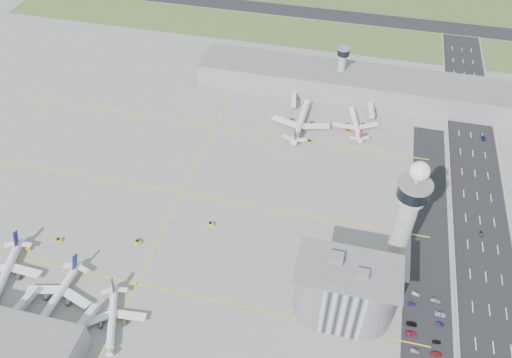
% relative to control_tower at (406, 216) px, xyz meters
% --- Properties ---
extents(ground, '(1000.00, 1000.00, 0.00)m').
position_rel_control_tower_xyz_m(ground, '(-72.00, -8.00, -35.04)').
color(ground, gray).
extents(grass_strip_0, '(480.00, 50.00, 0.08)m').
position_rel_control_tower_xyz_m(grass_strip_0, '(-92.00, 217.00, -35.00)').
color(grass_strip_0, '#485F2D').
rests_on(grass_strip_0, ground).
extents(runway, '(480.00, 22.00, 0.10)m').
position_rel_control_tower_xyz_m(runway, '(-92.00, 254.00, -34.98)').
color(runway, black).
rests_on(runway, ground).
extents(highway, '(28.00, 500.00, 0.10)m').
position_rel_control_tower_xyz_m(highway, '(43.00, -8.00, -34.99)').
color(highway, black).
rests_on(highway, ground).
extents(barrier_left, '(0.60, 500.00, 1.20)m').
position_rel_control_tower_xyz_m(barrier_left, '(29.00, -8.00, -34.44)').
color(barrier_left, '#9E9E99').
rests_on(barrier_left, ground).
extents(landside_road, '(18.00, 260.00, 0.08)m').
position_rel_control_tower_xyz_m(landside_road, '(18.00, -18.00, -35.00)').
color(landside_road, black).
rests_on(landside_road, ground).
extents(parking_lot, '(20.00, 44.00, 0.10)m').
position_rel_control_tower_xyz_m(parking_lot, '(16.00, -30.00, -34.99)').
color(parking_lot, black).
rests_on(parking_lot, ground).
extents(taxiway_line_h_0, '(260.00, 0.60, 0.01)m').
position_rel_control_tower_xyz_m(taxiway_line_h_0, '(-112.00, -38.00, -35.04)').
color(taxiway_line_h_0, yellow).
rests_on(taxiway_line_h_0, ground).
extents(taxiway_line_h_1, '(260.00, 0.60, 0.01)m').
position_rel_control_tower_xyz_m(taxiway_line_h_1, '(-112.00, 22.00, -35.04)').
color(taxiway_line_h_1, yellow).
rests_on(taxiway_line_h_1, ground).
extents(taxiway_line_h_2, '(260.00, 0.60, 0.01)m').
position_rel_control_tower_xyz_m(taxiway_line_h_2, '(-112.00, 82.00, -35.04)').
color(taxiway_line_h_2, yellow).
rests_on(taxiway_line_h_2, ground).
extents(taxiway_line_v, '(0.60, 260.00, 0.01)m').
position_rel_control_tower_xyz_m(taxiway_line_v, '(-112.00, 22.00, -35.04)').
color(taxiway_line_v, yellow).
rests_on(taxiway_line_v, ground).
extents(control_tower, '(14.00, 14.00, 64.50)m').
position_rel_control_tower_xyz_m(control_tower, '(0.00, 0.00, 0.00)').
color(control_tower, '#ADAAA5').
rests_on(control_tower, ground).
extents(secondary_tower, '(8.60, 8.60, 31.90)m').
position_rel_control_tower_xyz_m(secondary_tower, '(-42.00, 142.00, -16.24)').
color(secondary_tower, '#ADAAA5').
rests_on(secondary_tower, ground).
extents(admin_building, '(42.00, 24.00, 33.50)m').
position_rel_control_tower_xyz_m(admin_building, '(-20.01, -30.00, -19.74)').
color(admin_building, '#B2B2B7').
rests_on(admin_building, ground).
extents(terminal_pier, '(210.00, 32.00, 15.80)m').
position_rel_control_tower_xyz_m(terminal_pier, '(-32.00, 140.00, -27.14)').
color(terminal_pier, gray).
rests_on(terminal_pier, ground).
extents(airplane_near_a, '(40.48, 44.75, 10.72)m').
position_rel_control_tower_xyz_m(airplane_near_a, '(-171.37, -48.66, -29.68)').
color(airplane_near_a, white).
rests_on(airplane_near_a, ground).
extents(airplane_near_b, '(32.77, 38.13, 10.38)m').
position_rel_control_tower_xyz_m(airplane_near_b, '(-141.96, -54.08, -29.85)').
color(airplane_near_b, white).
rests_on(airplane_near_b, ground).
extents(airplane_near_c, '(39.52, 42.38, 9.54)m').
position_rel_control_tower_xyz_m(airplane_near_c, '(-113.62, -59.01, -30.27)').
color(airplane_near_c, white).
rests_on(airplane_near_c, ground).
extents(airplane_far_a, '(38.21, 44.64, 12.27)m').
position_rel_control_tower_xyz_m(airplane_far_a, '(-60.32, 96.13, -28.90)').
color(airplane_far_a, white).
rests_on(airplane_far_a, ground).
extents(airplane_far_b, '(36.58, 40.26, 9.55)m').
position_rel_control_tower_xyz_m(airplane_far_b, '(-26.75, 102.68, -30.27)').
color(airplane_far_b, white).
rests_on(airplane_far_b, ground).
extents(jet_bridge_near_1, '(5.39, 14.31, 5.70)m').
position_rel_control_tower_xyz_m(jet_bridge_near_1, '(-155.00, -69.00, -32.19)').
color(jet_bridge_near_1, silver).
rests_on(jet_bridge_near_1, ground).
extents(jet_bridge_near_2, '(5.39, 14.31, 5.70)m').
position_rel_control_tower_xyz_m(jet_bridge_near_2, '(-125.00, -69.00, -32.19)').
color(jet_bridge_near_2, silver).
rests_on(jet_bridge_near_2, ground).
extents(jet_bridge_far_0, '(5.39, 14.31, 5.70)m').
position_rel_control_tower_xyz_m(jet_bridge_far_0, '(-70.00, 124.00, -32.19)').
color(jet_bridge_far_0, silver).
rests_on(jet_bridge_far_0, ground).
extents(jet_bridge_far_1, '(5.39, 14.31, 5.70)m').
position_rel_control_tower_xyz_m(jet_bridge_far_1, '(-20.00, 124.00, -32.19)').
color(jet_bridge_far_1, silver).
rests_on(jet_bridge_far_1, ground).
extents(tug_0, '(3.37, 4.00, 1.98)m').
position_rel_control_tower_xyz_m(tug_0, '(-171.13, -31.59, -34.05)').
color(tug_0, '#E2A70C').
rests_on(tug_0, ground).
extents(tug_1, '(3.79, 3.40, 1.83)m').
position_rel_control_tower_xyz_m(tug_1, '(-159.51, -24.00, -34.13)').
color(tug_1, yellow).
rests_on(tug_1, ground).
extents(tug_2, '(4.15, 3.74, 1.99)m').
position_rel_control_tower_xyz_m(tug_2, '(-121.20, -15.86, -34.04)').
color(tug_2, gold).
rests_on(tug_2, ground).
extents(tug_3, '(3.88, 3.25, 1.92)m').
position_rel_control_tower_xyz_m(tug_3, '(-90.17, 3.85, -34.08)').
color(tug_3, gold).
rests_on(tug_3, ground).
extents(tug_4, '(3.22, 3.63, 1.76)m').
position_rel_control_tower_xyz_m(tug_4, '(-51.90, 81.06, -34.16)').
color(tug_4, yellow).
rests_on(tug_4, ground).
extents(tug_5, '(3.35, 2.76, 1.68)m').
position_rel_control_tower_xyz_m(tug_5, '(-30.94, 96.85, -34.20)').
color(tug_5, orange).
rests_on(tug_5, ground).
extents(car_lot_1, '(3.54, 1.24, 1.17)m').
position_rel_control_tower_xyz_m(car_lot_1, '(11.66, -41.54, -34.46)').
color(car_lot_1, gray).
rests_on(car_lot_1, ground).
extents(car_lot_2, '(4.64, 2.15, 1.29)m').
position_rel_control_tower_xyz_m(car_lot_2, '(9.96, -34.12, -34.40)').
color(car_lot_2, '#B01C43').
rests_on(car_lot_2, ground).
extents(car_lot_3, '(4.56, 2.11, 1.29)m').
position_rel_control_tower_xyz_m(car_lot_3, '(10.08, -29.37, -34.39)').
color(car_lot_3, black).
rests_on(car_lot_3, ground).
extents(car_lot_4, '(3.44, 1.48, 1.16)m').
position_rel_control_tower_xyz_m(car_lot_4, '(9.86, -19.26, -34.46)').
color(car_lot_4, navy).
rests_on(car_lot_4, ground).
extents(car_lot_5, '(3.46, 1.71, 1.09)m').
position_rel_control_tower_xyz_m(car_lot_5, '(11.57, -13.58, -34.49)').
color(car_lot_5, silver).
rests_on(car_lot_5, ground).
extents(car_lot_7, '(4.50, 2.29, 1.25)m').
position_rel_control_tower_xyz_m(car_lot_7, '(20.08, -40.76, -34.42)').
color(car_lot_7, '#A8181B').
rests_on(car_lot_7, ground).
extents(car_lot_8, '(3.64, 1.91, 1.18)m').
position_rel_control_tower_xyz_m(car_lot_8, '(20.25, -35.34, -34.45)').
color(car_lot_8, black).
rests_on(car_lot_8, ground).
extents(car_lot_9, '(3.54, 1.53, 1.13)m').
position_rel_control_tower_xyz_m(car_lot_9, '(21.62, -26.63, -34.47)').
color(car_lot_9, '#1B1C51').
rests_on(car_lot_9, ground).
extents(car_lot_10, '(4.69, 2.24, 1.29)m').
position_rel_control_tower_xyz_m(car_lot_10, '(22.01, -21.68, -34.40)').
color(car_lot_10, silver).
rests_on(car_lot_10, ground).
extents(car_lot_11, '(4.70, 2.40, 1.31)m').
position_rel_control_tower_xyz_m(car_lot_11, '(20.10, -14.95, -34.39)').
color(car_lot_11, '#979C9F').
rests_on(car_lot_11, ground).
extents(car_hw_1, '(1.22, 3.42, 1.12)m').
position_rel_control_tower_xyz_m(car_hw_1, '(42.81, 29.93, -34.48)').
color(car_hw_1, black).
rests_on(car_hw_1, ground).
extents(car_hw_2, '(2.25, 4.72, 1.30)m').
position_rel_control_tower_xyz_m(car_hw_2, '(50.05, 109.59, -34.39)').
color(car_hw_2, navy).
rests_on(car_hw_2, ground).
extents(car_hw_4, '(1.84, 3.43, 1.11)m').
position_rel_control_tower_xyz_m(car_hw_4, '(35.54, 171.93, -34.49)').
color(car_hw_4, slate).
rests_on(car_hw_4, ground).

